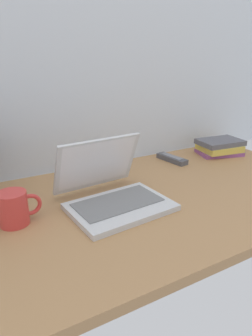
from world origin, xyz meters
name	(u,v)px	position (x,y,z in m)	size (l,w,h in m)	color
desk	(137,203)	(0.00, 0.00, 0.01)	(1.60, 0.76, 0.03)	#A87A4C
laptop	(112,191)	(-0.09, 0.01, 0.07)	(0.33, 0.32, 0.21)	silver
coffee_mug	(14,208)	(-0.39, 0.04, 0.08)	(0.12, 0.08, 0.10)	red
remote_control_near	(172,159)	(0.35, 0.26, 0.04)	(0.07, 0.16, 0.02)	#4C4C51
book_stack	(220,147)	(0.61, 0.23, 0.07)	(0.23, 0.19, 0.07)	#8C4C8C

